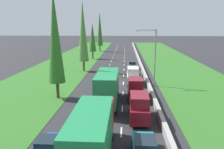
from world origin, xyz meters
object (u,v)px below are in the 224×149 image
(blue_hatchback_left_lane, at_px, (50,148))
(grey_hatchback_right_lane, at_px, (132,65))
(maroon_van_right_lane_fourth, at_px, (135,88))
(poplar_tree_third, at_px, (83,31))
(green_box_truck_centre_lane, at_px, (93,135))
(street_light_mast, at_px, (153,54))
(red_sedan_right_lane, at_px, (132,72))
(poplar_tree_second, at_px, (55,37))
(maroon_van_right_lane, at_px, (139,107))
(green_box_truck_centre_lane_third, at_px, (108,87))
(poplar_tree_fourth, at_px, (92,37))
(teal_sedan_right_lane, at_px, (145,149))
(poplar_tree_fifth, at_px, (100,29))
(white_van_right_lane, at_px, (133,76))

(blue_hatchback_left_lane, relative_size, grey_hatchback_right_lane, 1.00)
(grey_hatchback_right_lane, bearing_deg, maroon_van_right_lane_fourth, -90.44)
(maroon_van_right_lane_fourth, relative_size, poplar_tree_third, 0.34)
(green_box_truck_centre_lane, height_order, street_light_mast, street_light_mast)
(red_sedan_right_lane, bearing_deg, grey_hatchback_right_lane, 88.17)
(poplar_tree_second, relative_size, poplar_tree_third, 0.97)
(poplar_tree_second, bearing_deg, blue_hatchback_left_lane, -75.83)
(poplar_tree_second, bearing_deg, street_light_mast, 27.46)
(maroon_van_right_lane, relative_size, street_light_mast, 0.54)
(red_sedan_right_lane, height_order, green_box_truck_centre_lane_third, green_box_truck_centre_lane_third)
(maroon_van_right_lane_fourth, height_order, poplar_tree_fourth, poplar_tree_fourth)
(blue_hatchback_left_lane, height_order, poplar_tree_second, poplar_tree_second)
(grey_hatchback_right_lane, xyz_separation_m, street_light_mast, (2.76, -14.61, 4.40))
(teal_sedan_right_lane, bearing_deg, poplar_tree_fifth, 99.02)
(teal_sedan_right_lane, bearing_deg, blue_hatchback_left_lane, -176.90)
(green_box_truck_centre_lane, relative_size, white_van_right_lane, 1.92)
(teal_sedan_right_lane, xyz_separation_m, grey_hatchback_right_lane, (0.03, 35.18, 0.02))
(green_box_truck_centre_lane, bearing_deg, blue_hatchback_left_lane, 171.75)
(red_sedan_right_lane, distance_m, poplar_tree_second, 19.11)
(blue_hatchback_left_lane, xyz_separation_m, white_van_right_lane, (6.70, 22.11, 0.56))
(teal_sedan_right_lane, height_order, poplar_tree_third, poplar_tree_third)
(teal_sedan_right_lane, height_order, poplar_tree_fifth, poplar_tree_fifth)
(poplar_tree_fifth, bearing_deg, street_light_mast, -74.13)
(green_box_truck_centre_lane, relative_size, poplar_tree_fifth, 0.66)
(blue_hatchback_left_lane, distance_m, street_light_mast, 23.50)
(maroon_van_right_lane_fourth, relative_size, white_van_right_lane, 1.00)
(grey_hatchback_right_lane, distance_m, poplar_tree_second, 25.00)
(maroon_van_right_lane_fourth, height_order, poplar_tree_third, poplar_tree_third)
(blue_hatchback_left_lane, relative_size, street_light_mast, 0.43)
(poplar_tree_fourth, relative_size, poplar_tree_fifth, 0.72)
(poplar_tree_third, bearing_deg, street_light_mast, -41.13)
(maroon_van_right_lane_fourth, bearing_deg, poplar_tree_second, -178.02)
(poplar_tree_third, bearing_deg, poplar_tree_second, -90.63)
(white_van_right_lane, distance_m, grey_hatchback_right_lane, 13.46)
(teal_sedan_right_lane, relative_size, blue_hatchback_left_lane, 1.15)
(red_sedan_right_lane, distance_m, poplar_tree_third, 13.14)
(red_sedan_right_lane, height_order, poplar_tree_second, poplar_tree_second)
(maroon_van_right_lane, height_order, poplar_tree_fifth, poplar_tree_fifth)
(poplar_tree_third, bearing_deg, red_sedan_right_lane, -21.14)
(grey_hatchback_right_lane, bearing_deg, teal_sedan_right_lane, -90.05)
(maroon_van_right_lane_fourth, relative_size, street_light_mast, 0.54)
(maroon_van_right_lane, xyz_separation_m, poplar_tree_third, (-10.22, 24.97, 6.90))
(red_sedan_right_lane, bearing_deg, green_box_truck_centre_lane_third, -101.55)
(grey_hatchback_right_lane, bearing_deg, poplar_tree_fifth, 108.04)
(teal_sedan_right_lane, xyz_separation_m, maroon_van_right_lane, (-0.04, 6.99, 0.59))
(white_van_right_lane, xyz_separation_m, poplar_tree_second, (-10.25, -8.06, 6.68))
(maroon_van_right_lane, height_order, white_van_right_lane, same)
(maroon_van_right_lane_fourth, xyz_separation_m, poplar_tree_fifth, (-10.78, 54.75, 6.79))
(teal_sedan_right_lane, distance_m, poplar_tree_fifth, 70.03)
(maroon_van_right_lane_fourth, height_order, grey_hatchback_right_lane, maroon_van_right_lane_fourth)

